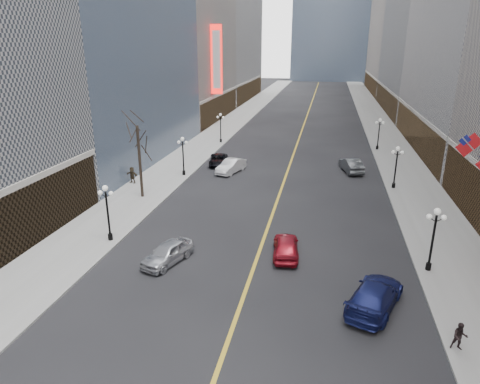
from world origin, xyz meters
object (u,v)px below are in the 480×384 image
at_px(streetlamp_west_2, 183,152).
at_px(car_nb_near, 168,253).
at_px(streetlamp_east_3, 379,131).
at_px(car_nb_far, 218,160).
at_px(streetlamp_east_2, 396,163).
at_px(streetlamp_west_1, 107,207).
at_px(car_sb_near, 375,296).
at_px(car_sb_far, 351,165).
at_px(car_nb_mid, 231,166).
at_px(streetlamp_east_1, 434,233).
at_px(streetlamp_west_3, 221,125).
at_px(car_sb_mid, 286,246).

height_order(streetlamp_west_2, car_nb_near, streetlamp_west_2).
relative_size(streetlamp_east_3, car_nb_far, 0.93).
height_order(streetlamp_east_2, streetlamp_west_1, same).
relative_size(car_sb_near, car_sb_far, 1.13).
xyz_separation_m(streetlamp_east_3, car_nb_near, (-17.93, -38.34, -2.14)).
height_order(car_nb_near, car_nb_mid, car_nb_mid).
xyz_separation_m(streetlamp_east_1, streetlamp_east_3, (0.00, 36.00, 0.00)).
distance_m(streetlamp_west_2, car_nb_mid, 6.09).
distance_m(streetlamp_east_3, car_nb_far, 24.35).
bearing_deg(car_sb_near, streetlamp_west_3, -43.79).
relative_size(streetlamp_west_1, car_sb_near, 0.79).
xyz_separation_m(streetlamp_west_2, car_sb_mid, (13.80, -17.63, -2.12)).
relative_size(streetlamp_east_1, streetlamp_west_1, 1.00).
bearing_deg(car_nb_near, streetlamp_east_1, 26.61).
height_order(streetlamp_west_3, car_sb_mid, streetlamp_west_3).
bearing_deg(streetlamp_east_2, streetlamp_west_1, -142.67).
xyz_separation_m(streetlamp_west_2, car_sb_far, (19.36, 5.77, -2.07)).
distance_m(car_sb_near, car_sb_mid, 7.99).
relative_size(streetlamp_east_2, streetlamp_west_3, 1.00).
height_order(streetlamp_east_3, car_nb_near, streetlamp_east_3).
height_order(streetlamp_west_1, car_nb_far, streetlamp_west_1).
relative_size(streetlamp_west_3, car_sb_far, 0.89).
height_order(streetlamp_east_2, car_sb_near, streetlamp_east_2).
xyz_separation_m(streetlamp_east_3, streetlamp_west_2, (-23.60, -18.00, 0.00)).
bearing_deg(car_nb_mid, car_sb_mid, -49.35).
height_order(car_nb_near, car_sb_mid, car_sb_mid).
bearing_deg(car_nb_far, streetlamp_west_1, -107.98).
bearing_deg(streetlamp_east_2, streetlamp_east_3, 90.00).
distance_m(streetlamp_east_3, car_sb_far, 13.11).
height_order(streetlamp_west_1, car_sb_far, streetlamp_west_1).
distance_m(streetlamp_east_2, car_nb_near, 27.20).
distance_m(streetlamp_east_3, car_nb_mid, 24.18).
bearing_deg(car_sb_mid, streetlamp_east_3, -111.40).
relative_size(car_nb_near, car_sb_far, 0.88).
relative_size(streetlamp_east_1, streetlamp_west_2, 1.00).
bearing_deg(streetlamp_east_2, streetlamp_west_2, 180.00).
xyz_separation_m(streetlamp_west_1, car_sb_mid, (13.80, 0.37, -2.12)).
bearing_deg(car_sb_near, car_nb_near, 9.34).
relative_size(car_nb_mid, car_nb_far, 1.01).
height_order(streetlamp_west_3, car_nb_near, streetlamp_west_3).
relative_size(streetlamp_east_2, car_sb_mid, 0.99).
relative_size(streetlamp_east_2, streetlamp_east_3, 1.00).
bearing_deg(car_sb_near, streetlamp_east_2, -79.08).
relative_size(streetlamp_east_1, car_sb_near, 0.79).
bearing_deg(car_sb_near, car_nb_mid, -39.87).
xyz_separation_m(car_nb_mid, car_sb_near, (14.45, -25.69, 0.02)).
bearing_deg(car_sb_far, streetlamp_west_2, 1.48).
distance_m(streetlamp_west_1, streetlamp_west_3, 36.00).
height_order(car_nb_mid, car_sb_near, car_sb_near).
bearing_deg(streetlamp_east_1, car_sb_mid, 177.85).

